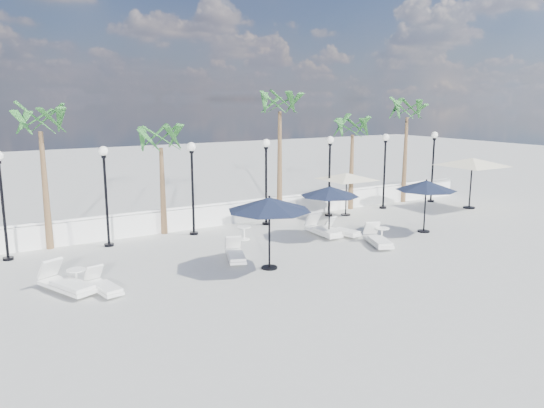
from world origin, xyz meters
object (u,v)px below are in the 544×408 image
lounger_1 (103,285)px  parasol_cream_sq_b (473,158)px  parasol_navy_left (269,204)px  parasol_navy_right (426,186)px  parasol_cream_sq_a (347,173)px  lounger_3 (236,254)px  lounger_5 (342,230)px  parasol_navy_mid (330,191)px  lounger_4 (323,230)px  lounger_2 (66,283)px  lounger_6 (378,239)px

lounger_1 → parasol_cream_sq_b: parasol_cream_sq_b is taller
parasol_navy_left → parasol_navy_right: size_ratio=1.11×
parasol_cream_sq_a → lounger_3: bearing=-154.3°
lounger_5 → parasol_navy_mid: bearing=160.2°
lounger_3 → parasol_navy_right: (8.72, -0.49, 1.77)m
parasol_navy_mid → parasol_cream_sq_b: 9.84m
lounger_3 → lounger_4: (4.66, 1.21, 0.03)m
lounger_2 → lounger_6: (11.25, -0.87, -0.02)m
parasol_navy_left → parasol_navy_right: bearing=6.3°
parasol_navy_mid → parasol_cream_sq_b: size_ratio=0.43×
parasol_navy_mid → lounger_6: bearing=-67.3°
lounger_1 → lounger_6: (10.33, -0.28, 0.03)m
lounger_1 → lounger_6: 10.34m
lounger_3 → lounger_6: (5.58, -1.10, 0.02)m
parasol_cream_sq_b → lounger_2: bearing=-174.1°
lounger_2 → lounger_4: lounger_2 is taller
lounger_3 → parasol_cream_sq_b: size_ratio=0.32×
lounger_5 → parasol_cream_sq_b: parasol_cream_sq_b is taller
lounger_1 → parasol_cream_sq_a: (12.71, 4.65, 1.85)m
lounger_2 → lounger_1: bearing=-55.4°
lounger_1 → lounger_4: bearing=1.0°
parasol_cream_sq_a → lounger_1: bearing=-159.9°
parasol_navy_mid → parasol_cream_sq_a: bearing=42.3°
lounger_6 → parasol_navy_mid: 2.73m
parasol_navy_right → parasol_cream_sq_a: (-0.77, 4.32, 0.07)m
lounger_4 → parasol_cream_sq_a: parasol_cream_sq_a is taller
lounger_4 → parasol_navy_left: parasol_navy_left is taller
lounger_1 → lounger_6: size_ratio=0.86×
lounger_4 → parasol_navy_mid: parasol_navy_mid is taller
lounger_2 → parasol_navy_left: (6.22, -1.16, 1.92)m
lounger_3 → parasol_navy_mid: parasol_navy_mid is taller
parasol_navy_right → parasol_cream_sq_a: bearing=100.1°
lounger_1 → lounger_3: lounger_3 is taller
lounger_1 → parasol_navy_mid: size_ratio=0.71×
lounger_1 → parasol_cream_sq_b: (19.27, 2.69, 2.39)m
lounger_4 → parasol_navy_right: (4.07, -1.70, 1.74)m
lounger_1 → parasol_cream_sq_b: size_ratio=0.30×
lounger_3 → parasol_navy_right: bearing=17.2°
parasol_navy_right → lounger_6: bearing=-169.0°
lounger_5 → lounger_6: size_ratio=0.88×
lounger_6 → lounger_2: bearing=-162.6°
lounger_5 → parasol_navy_right: bearing=-34.2°
lounger_3 → parasol_cream_sq_a: bearing=46.2°
lounger_3 → lounger_1: bearing=-149.7°
lounger_5 → parasol_navy_left: 5.64m
lounger_1 → lounger_4: 9.62m
parasol_cream_sq_a → lounger_4: bearing=-141.5°
parasol_navy_left → lounger_5: bearing=24.9°
parasol_cream_sq_b → parasol_navy_mid: bearing=-174.3°
lounger_5 → parasol_cream_sq_b: 9.53m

